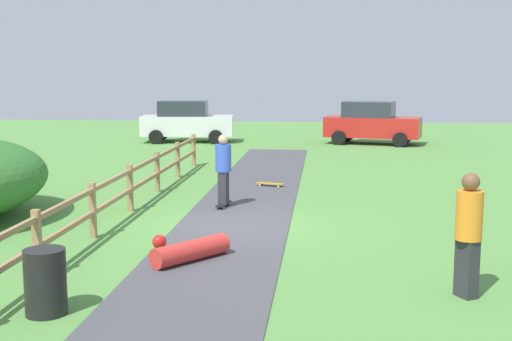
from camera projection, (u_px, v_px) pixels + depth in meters
The scene contains 10 objects.
ground_plane at pixel (233, 226), 14.22m from camera, with size 60.00×60.00×0.00m, color #568E42.
asphalt_path at pixel (233, 226), 14.22m from camera, with size 2.40×28.00×0.02m, color #47474C.
wooden_fence at pixel (113, 193), 14.39m from camera, with size 0.12×18.12×1.10m.
trash_bin at pixel (45, 282), 9.00m from camera, with size 0.56×0.56×0.90m, color black.
skater_riding at pixel (223, 167), 16.01m from camera, with size 0.42×0.82×1.74m.
skater_fallen at pixel (188, 250), 11.56m from camera, with size 1.43×1.41×0.36m.
skateboard_loose at pixel (270, 184), 19.06m from camera, with size 0.82×0.42×0.08m.
bystander_orange at pixel (469, 229), 9.61m from camera, with size 0.52×0.52×1.83m.
parked_car_white at pixel (187, 121), 31.05m from camera, with size 4.34×2.31×1.92m.
parked_car_red at pixel (372, 123), 30.22m from camera, with size 4.48×2.74×1.92m.
Camera 1 is at (1.90, -13.77, 3.25)m, focal length 47.03 mm.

